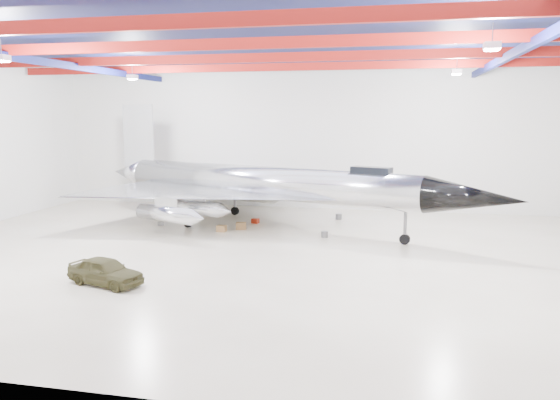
# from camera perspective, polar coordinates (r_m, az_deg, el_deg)

# --- Properties ---
(floor) EXTENTS (40.00, 40.00, 0.00)m
(floor) POSITION_cam_1_polar(r_m,az_deg,el_deg) (28.89, -1.96, -5.70)
(floor) COLOR #BEB197
(floor) RESTS_ON ground
(wall_back) EXTENTS (40.00, 0.00, 40.00)m
(wall_back) POSITION_cam_1_polar(r_m,az_deg,el_deg) (42.70, 2.90, 6.49)
(wall_back) COLOR silver
(wall_back) RESTS_ON floor
(ceiling) EXTENTS (40.00, 40.00, 0.00)m
(ceiling) POSITION_cam_1_polar(r_m,az_deg,el_deg) (28.21, -2.09, 16.48)
(ceiling) COLOR #0A0F38
(ceiling) RESTS_ON wall_back
(ceiling_structure) EXTENTS (39.50, 29.50, 1.08)m
(ceiling_structure) POSITION_cam_1_polar(r_m,az_deg,el_deg) (28.13, -2.08, 15.11)
(ceiling_structure) COLOR maroon
(ceiling_structure) RESTS_ON ceiling
(jet_aircraft) EXTENTS (28.57, 21.38, 8.05)m
(jet_aircraft) POSITION_cam_1_polar(r_m,az_deg,el_deg) (35.40, -1.79, 1.36)
(jet_aircraft) COLOR silver
(jet_aircraft) RESTS_ON floor
(jeep) EXTENTS (3.78, 2.32, 1.20)m
(jeep) POSITION_cam_1_polar(r_m,az_deg,el_deg) (24.88, -17.77, -7.09)
(jeep) COLOR #3D3A1E
(jeep) RESTS_ON floor
(crate_ply) EXTENTS (0.60, 0.49, 0.40)m
(crate_ply) POSITION_cam_1_polar(r_m,az_deg,el_deg) (34.56, -6.12, -2.98)
(crate_ply) COLOR olive
(crate_ply) RESTS_ON floor
(toolbox_red) EXTENTS (0.55, 0.48, 0.32)m
(toolbox_red) POSITION_cam_1_polar(r_m,az_deg,el_deg) (37.06, -2.60, -2.19)
(toolbox_red) COLOR maroon
(toolbox_red) RESTS_ON floor
(engine_drum) EXTENTS (0.44, 0.44, 0.37)m
(engine_drum) POSITION_cam_1_polar(r_m,az_deg,el_deg) (32.86, 4.69, -3.60)
(engine_drum) COLOR #59595B
(engine_drum) RESTS_ON floor
(crate_small) EXTENTS (0.50, 0.45, 0.29)m
(crate_small) POSITION_cam_1_polar(r_m,az_deg,el_deg) (37.22, -12.34, -2.37)
(crate_small) COLOR #59595B
(crate_small) RESTS_ON floor
(oil_barrel) EXTENTS (0.70, 0.60, 0.44)m
(oil_barrel) POSITION_cam_1_polar(r_m,az_deg,el_deg) (35.14, -4.09, -2.72)
(oil_barrel) COLOR olive
(oil_barrel) RESTS_ON floor
(spares_box) EXTENTS (0.58, 0.58, 0.40)m
(spares_box) POSITION_cam_1_polar(r_m,az_deg,el_deg) (38.58, 6.15, -1.74)
(spares_box) COLOR #59595B
(spares_box) RESTS_ON floor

